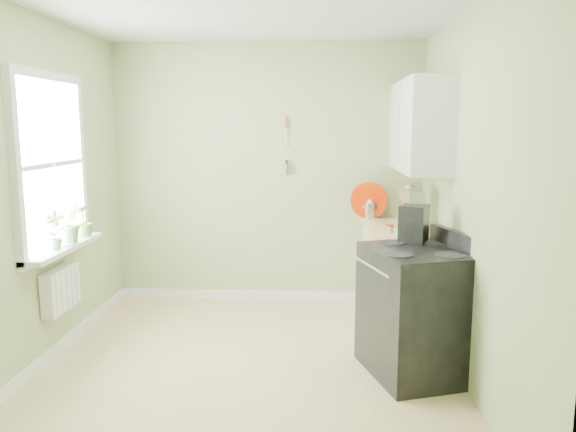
# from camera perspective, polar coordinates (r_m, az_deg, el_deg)

# --- Properties ---
(floor) EXTENTS (3.20, 3.60, 0.02)m
(floor) POSITION_cam_1_polar(r_m,az_deg,el_deg) (4.46, -4.19, -15.55)
(floor) COLOR tan
(floor) RESTS_ON ground
(ceiling) EXTENTS (3.20, 3.60, 0.02)m
(ceiling) POSITION_cam_1_polar(r_m,az_deg,el_deg) (4.14, -4.66, 21.05)
(ceiling) COLOR white
(ceiling) RESTS_ON wall_back
(wall_back) EXTENTS (3.20, 0.02, 2.70)m
(wall_back) POSITION_cam_1_polar(r_m,az_deg,el_deg) (5.88, -2.10, 4.24)
(wall_back) COLOR #A8B97E
(wall_back) RESTS_ON floor
(wall_left) EXTENTS (0.02, 3.60, 2.70)m
(wall_left) POSITION_cam_1_polar(r_m,az_deg,el_deg) (4.58, -24.80, 2.00)
(wall_left) COLOR #A8B97E
(wall_left) RESTS_ON floor
(wall_right) EXTENTS (0.02, 3.60, 2.70)m
(wall_right) POSITION_cam_1_polar(r_m,az_deg,el_deg) (4.19, 17.99, 1.80)
(wall_right) COLOR #A8B97E
(wall_right) RESTS_ON floor
(base_cabinets) EXTENTS (0.60, 1.60, 0.87)m
(base_cabinets) POSITION_cam_1_polar(r_m,az_deg,el_deg) (5.27, 11.45, -6.64)
(base_cabinets) COLOR white
(base_cabinets) RESTS_ON floor
(countertop) EXTENTS (0.64, 1.60, 0.04)m
(countertop) POSITION_cam_1_polar(r_m,az_deg,el_deg) (5.17, 11.49, -1.78)
(countertop) COLOR beige
(countertop) RESTS_ON base_cabinets
(upper_cabinets) EXTENTS (0.35, 1.40, 0.80)m
(upper_cabinets) POSITION_cam_1_polar(r_m,az_deg,el_deg) (5.20, 13.17, 8.88)
(upper_cabinets) COLOR white
(upper_cabinets) RESTS_ON wall_right
(window) EXTENTS (0.06, 1.14, 1.44)m
(window) POSITION_cam_1_polar(r_m,az_deg,el_deg) (4.82, -23.01, 4.82)
(window) COLOR white
(window) RESTS_ON wall_left
(window_sill) EXTENTS (0.18, 1.14, 0.04)m
(window_sill) POSITION_cam_1_polar(r_m,az_deg,el_deg) (4.88, -21.75, -3.02)
(window_sill) COLOR white
(window_sill) RESTS_ON wall_left
(radiator) EXTENTS (0.12, 0.50, 0.35)m
(radiator) POSITION_cam_1_polar(r_m,az_deg,el_deg) (4.92, -22.09, -6.89)
(radiator) COLOR white
(radiator) RESTS_ON wall_left
(wall_utensils) EXTENTS (0.02, 0.14, 0.58)m
(wall_utensils) POSITION_cam_1_polar(r_m,az_deg,el_deg) (5.82, -0.16, 6.31)
(wall_utensils) COLOR beige
(wall_utensils) RESTS_ON wall_back
(stove) EXTENTS (0.90, 0.95, 1.08)m
(stove) POSITION_cam_1_polar(r_m,az_deg,el_deg) (4.36, 12.96, -9.37)
(stove) COLOR black
(stove) RESTS_ON floor
(stand_mixer) EXTENTS (0.26, 0.37, 0.42)m
(stand_mixer) POSITION_cam_1_polar(r_m,az_deg,el_deg) (5.22, 12.41, 0.49)
(stand_mixer) COLOR #B2B2B7
(stand_mixer) RESTS_ON countertop
(kettle) EXTENTS (0.20, 0.12, 0.20)m
(kettle) POSITION_cam_1_polar(r_m,az_deg,el_deg) (5.82, 8.29, 0.75)
(kettle) COLOR silver
(kettle) RESTS_ON countertop
(coffee_maker) EXTENTS (0.26, 0.27, 0.34)m
(coffee_maker) POSITION_cam_1_polar(r_m,az_deg,el_deg) (4.45, 12.62, -1.20)
(coffee_maker) COLOR black
(coffee_maker) RESTS_ON countertop
(red_tray) EXTENTS (0.38, 0.10, 0.37)m
(red_tray) POSITION_cam_1_polar(r_m,az_deg,el_deg) (5.81, 8.21, 1.58)
(red_tray) COLOR #B42100
(red_tray) RESTS_ON countertop
(jar) EXTENTS (0.07, 0.07, 0.07)m
(jar) POSITION_cam_1_polar(r_m,az_deg,el_deg) (5.08, 10.32, -1.27)
(jar) COLOR tan
(jar) RESTS_ON countertop
(plant_a) EXTENTS (0.19, 0.16, 0.31)m
(plant_a) POSITION_cam_1_polar(r_m,az_deg,el_deg) (4.69, -22.65, -1.35)
(plant_a) COLOR #52823A
(plant_a) RESTS_ON window_sill
(plant_b) EXTENTS (0.19, 0.21, 0.33)m
(plant_b) POSITION_cam_1_polar(r_m,az_deg,el_deg) (4.95, -21.18, -0.65)
(plant_b) COLOR #52823A
(plant_b) RESTS_ON window_sill
(plant_c) EXTENTS (0.22, 0.22, 0.28)m
(plant_c) POSITION_cam_1_polar(r_m,az_deg,el_deg) (5.18, -20.03, -0.44)
(plant_c) COLOR #52823A
(plant_c) RESTS_ON window_sill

